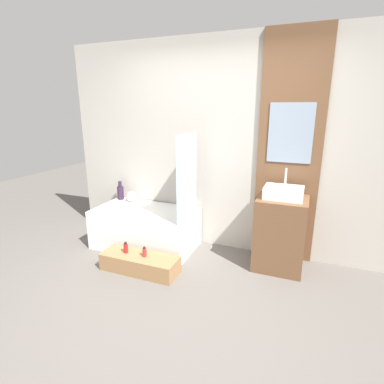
% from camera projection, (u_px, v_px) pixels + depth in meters
% --- Properties ---
extents(ground_plane, '(12.00, 12.00, 0.00)m').
position_uv_depth(ground_plane, '(165.00, 316.00, 2.65)').
color(ground_plane, '#605B56').
extents(wall_tiled_back, '(4.20, 0.06, 2.60)m').
position_uv_depth(wall_tiled_back, '(220.00, 148.00, 3.71)').
color(wall_tiled_back, '#B7B2A8').
rests_on(wall_tiled_back, ground_plane).
extents(wall_wood_accent, '(0.70, 0.04, 2.60)m').
position_uv_depth(wall_wood_accent, '(289.00, 151.00, 3.36)').
color(wall_wood_accent, brown).
rests_on(wall_wood_accent, ground_plane).
extents(bathtub, '(1.30, 0.73, 0.51)m').
position_uv_depth(bathtub, '(146.00, 228.00, 3.93)').
color(bathtub, white).
rests_on(bathtub, ground_plane).
extents(glass_shower_screen, '(0.01, 0.57, 1.00)m').
position_uv_depth(glass_shower_screen, '(187.00, 177.00, 3.45)').
color(glass_shower_screen, silver).
rests_on(glass_shower_screen, bathtub).
extents(wooden_step_bench, '(0.88, 0.31, 0.19)m').
position_uv_depth(wooden_step_bench, '(140.00, 263.00, 3.36)').
color(wooden_step_bench, '#997047').
rests_on(wooden_step_bench, ground_plane).
extents(vanity_cabinet, '(0.54, 0.50, 0.83)m').
position_uv_depth(vanity_cabinet, '(280.00, 233.00, 3.37)').
color(vanity_cabinet, brown).
rests_on(vanity_cabinet, ground_plane).
extents(sink, '(0.41, 0.32, 0.32)m').
position_uv_depth(sink, '(284.00, 192.00, 3.24)').
color(sink, white).
rests_on(sink, vanity_cabinet).
extents(vase_tall_dark, '(0.09, 0.09, 0.27)m').
position_uv_depth(vase_tall_dark, '(121.00, 192.00, 4.28)').
color(vase_tall_dark, '#2D1E33').
rests_on(vase_tall_dark, bathtub).
extents(vase_round_light, '(0.14, 0.14, 0.14)m').
position_uv_depth(vase_round_light, '(131.00, 196.00, 4.20)').
color(vase_round_light, silver).
rests_on(vase_round_light, bathtub).
extents(bottle_soap_primary, '(0.05, 0.05, 0.13)m').
position_uv_depth(bottle_soap_primary, '(126.00, 248.00, 3.38)').
color(bottle_soap_primary, red).
rests_on(bottle_soap_primary, wooden_step_bench).
extents(bottle_soap_secondary, '(0.05, 0.05, 0.11)m').
position_uv_depth(bottle_soap_secondary, '(145.00, 252.00, 3.30)').
color(bottle_soap_secondary, red).
rests_on(bottle_soap_secondary, wooden_step_bench).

